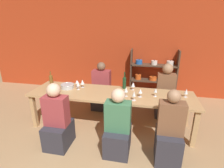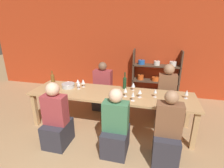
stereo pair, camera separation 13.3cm
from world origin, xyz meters
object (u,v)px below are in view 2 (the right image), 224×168
(wine_glass_empty_c, at_px, (126,90))
(person_near_a, at_px, (167,137))
(wine_glass_white_c, at_px, (133,85))
(person_far_a, at_px, (103,92))
(mixing_bowl, at_px, (68,85))
(wine_glass_red_a, at_px, (140,92))
(wine_bottle_dark, at_px, (53,78))
(wine_glass_empty_a, at_px, (133,94))
(wine_glass_white_d, at_px, (155,91))
(person_far_b, at_px, (166,98))
(wine_glass_red_c, at_px, (79,84))
(wine_glass_red_b, at_px, (78,81))
(wine_glass_empty_b, at_px, (54,85))
(shelf_unit, at_px, (157,80))
(wine_bottle_green, at_px, (125,82))
(person_near_c, at_px, (57,123))
(person_near_b, at_px, (116,130))
(wine_glass_white_b, at_px, (120,91))
(wine_glass_white_a, at_px, (187,93))
(wine_glass_red_d, at_px, (83,82))
(dining_table, at_px, (111,96))

(wine_glass_empty_c, bearing_deg, person_near_a, -41.07)
(wine_glass_white_c, bearing_deg, person_far_a, 146.50)
(mixing_bowl, bearing_deg, wine_glass_red_a, -5.45)
(wine_bottle_dark, height_order, wine_glass_empty_a, wine_bottle_dark)
(wine_glass_white_d, bearing_deg, wine_glass_white_c, 150.90)
(wine_glass_red_a, relative_size, person_far_b, 0.12)
(wine_glass_red_c, bearing_deg, wine_glass_red_b, 120.36)
(wine_bottle_dark, distance_m, wine_glass_empty_b, 0.48)
(shelf_unit, xyz_separation_m, wine_glass_red_c, (-1.56, -1.72, 0.34))
(wine_glass_empty_a, xyz_separation_m, wine_glass_white_d, (0.37, 0.25, -0.01))
(wine_bottle_green, relative_size, wine_glass_empty_a, 2.04)
(person_far_b, bearing_deg, wine_bottle_dark, 9.72)
(wine_glass_empty_a, xyz_separation_m, person_near_c, (-1.22, -0.52, -0.43))
(person_near_b, bearing_deg, wine_glass_red_c, 141.18)
(shelf_unit, xyz_separation_m, wine_glass_white_b, (-0.66, -1.92, 0.35))
(wine_bottle_dark, height_order, person_far_a, person_far_a)
(shelf_unit, xyz_separation_m, wine_glass_white_d, (-0.03, -1.76, 0.34))
(person_near_a, relative_size, person_near_c, 1.02)
(wine_glass_white_a, bearing_deg, person_near_a, -112.26)
(wine_glass_red_d, bearing_deg, shelf_unit, 46.20)
(dining_table, height_order, wine_glass_red_c, wine_glass_red_c)
(wine_glass_red_c, bearing_deg, person_near_a, -24.50)
(wine_glass_empty_c, bearing_deg, shelf_unit, 73.14)
(shelf_unit, relative_size, wine_glass_red_b, 8.18)
(wine_glass_red_b, xyz_separation_m, wine_glass_empty_c, (1.06, -0.26, 0.00))
(wine_glass_red_c, height_order, person_near_c, person_near_c)
(wine_bottle_green, xyz_separation_m, wine_bottle_dark, (-1.63, -0.05, -0.02))
(wine_glass_empty_a, bearing_deg, wine_glass_empty_b, 176.04)
(wine_glass_red_a, bearing_deg, wine_glass_white_a, 11.16)
(wine_bottle_dark, relative_size, wine_glass_empty_a, 1.66)
(wine_glass_white_c, bearing_deg, person_near_b, -98.18)
(wine_glass_empty_a, distance_m, wine_glass_white_d, 0.45)
(shelf_unit, relative_size, person_near_b, 1.20)
(wine_bottle_dark, bearing_deg, wine_glass_red_d, -5.25)
(wine_bottle_dark, relative_size, person_far_b, 0.23)
(wine_glass_white_a, relative_size, person_near_b, 0.14)
(person_far_b, bearing_deg, wine_glass_red_d, 16.02)
(wine_glass_empty_c, distance_m, person_far_b, 1.17)
(wine_glass_empty_b, height_order, person_near_c, person_near_c)
(wine_glass_white_b, xyz_separation_m, person_far_a, (-0.60, 0.93, -0.44))
(dining_table, xyz_separation_m, person_near_a, (1.04, -0.74, -0.23))
(wine_bottle_dark, xyz_separation_m, wine_glass_white_d, (2.25, -0.25, -0.00))
(dining_table, bearing_deg, wine_glass_empty_b, -173.13)
(wine_glass_red_a, bearing_deg, wine_glass_white_b, -166.92)
(dining_table, distance_m, wine_bottle_green, 0.43)
(wine_glass_white_d, bearing_deg, person_near_c, -153.99)
(dining_table, height_order, wine_glass_white_d, wine_glass_white_d)
(wine_glass_white_d, relative_size, person_far_b, 0.13)
(wine_glass_white_a, xyz_separation_m, person_far_b, (-0.30, 0.59, -0.38))
(wine_glass_white_c, bearing_deg, wine_glass_white_b, -115.85)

